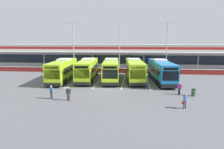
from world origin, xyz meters
name	(u,v)px	position (x,y,z in m)	size (l,w,h in m)	color
ground_plane	(107,89)	(0.00, 0.00, 0.00)	(200.00, 200.00, 0.00)	#56565B
terminal_building	(120,55)	(0.00, 26.91, 3.01)	(70.00, 13.00, 6.00)	silver
red_barrier_wall	(116,71)	(0.00, 14.50, 0.56)	(60.00, 0.40, 1.10)	maroon
coach_bus_leftmost	(63,70)	(-8.60, 5.29, 1.79)	(3.77, 12.32, 3.78)	#9ED11E
coach_bus_left_centre	(87,70)	(-4.43, 6.40, 1.79)	(3.77, 12.32, 3.78)	#9ED11E
coach_bus_centre	(111,70)	(-0.15, 6.54, 1.79)	(3.77, 12.32, 3.78)	#9ED11E
coach_bus_right_centre	(134,70)	(3.97, 6.81, 1.79)	(3.77, 12.32, 3.78)	#9ED11E
coach_bus_rightmost	(161,71)	(8.50, 6.00, 1.79)	(3.77, 12.32, 3.78)	#1972B7
bay_stripe_far_west	(55,79)	(-10.50, 6.00, 0.00)	(0.14, 13.00, 0.01)	silver
bay_stripe_west	(77,80)	(-6.30, 6.00, 0.00)	(0.14, 13.00, 0.01)	silver
bay_stripe_mid_west	(100,80)	(-2.10, 6.00, 0.00)	(0.14, 13.00, 0.01)	silver
bay_stripe_centre	(123,81)	(2.10, 6.00, 0.00)	(0.14, 13.00, 0.01)	silver
bay_stripe_mid_east	(148,81)	(6.30, 6.00, 0.00)	(0.14, 13.00, 0.01)	silver
bay_stripe_east	(172,82)	(10.50, 6.00, 0.00)	(0.14, 13.00, 0.01)	silver
pedestrian_with_handbag	(185,100)	(9.16, -7.81, 0.86)	(0.59, 0.54, 1.62)	slate
pedestrian_in_dark_coat	(68,93)	(-3.69, -6.39, 0.87)	(0.51, 0.36, 1.62)	#4C4238
pedestrian_child	(51,92)	(-5.99, -5.91, 0.87)	(0.49, 0.42, 1.62)	black
pedestrian_near_bin	(179,88)	(9.80, -2.31, 0.87)	(0.53, 0.38, 1.62)	black
lamp_post_west	(73,44)	(-9.94, 16.31, 6.29)	(3.24, 0.28, 11.00)	#9E9EA3
lamp_post_centre	(119,44)	(0.51, 17.29, 6.29)	(3.24, 0.28, 11.00)	#9E9EA3
lamp_post_east	(167,44)	(10.88, 16.15, 6.29)	(3.24, 0.28, 11.00)	#9E9EA3
litter_bin	(194,92)	(11.45, -2.80, 0.47)	(0.54, 0.54, 0.93)	#2D5133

